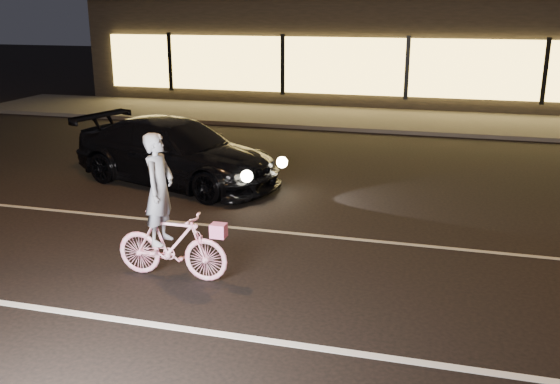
% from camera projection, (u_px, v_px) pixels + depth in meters
% --- Properties ---
extents(ground, '(90.00, 90.00, 0.00)m').
position_uv_depth(ground, '(317.00, 289.00, 8.51)').
color(ground, black).
rests_on(ground, ground).
extents(lane_stripe_near, '(60.00, 0.12, 0.01)m').
position_uv_depth(lane_stripe_near, '(290.00, 344.00, 7.12)').
color(lane_stripe_near, silver).
rests_on(lane_stripe_near, ground).
extents(lane_stripe_far, '(60.00, 0.10, 0.01)m').
position_uv_depth(lane_stripe_far, '(342.00, 238.00, 10.35)').
color(lane_stripe_far, gray).
rests_on(lane_stripe_far, ground).
extents(sidewalk, '(30.00, 4.00, 0.12)m').
position_uv_depth(sidewalk, '(400.00, 121.00, 20.49)').
color(sidewalk, '#383533').
rests_on(sidewalk, ground).
extents(storefront, '(25.40, 8.42, 4.20)m').
position_uv_depth(storefront, '(416.00, 45.00, 25.40)').
color(storefront, black).
rests_on(storefront, ground).
extents(cyclist, '(1.65, 0.57, 2.08)m').
position_uv_depth(cyclist, '(168.00, 228.00, 8.67)').
color(cyclist, '#FF4689').
rests_on(cyclist, ground).
extents(sedan, '(5.12, 3.20, 1.38)m').
position_uv_depth(sedan, '(176.00, 152.00, 13.34)').
color(sedan, black).
rests_on(sedan, ground).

